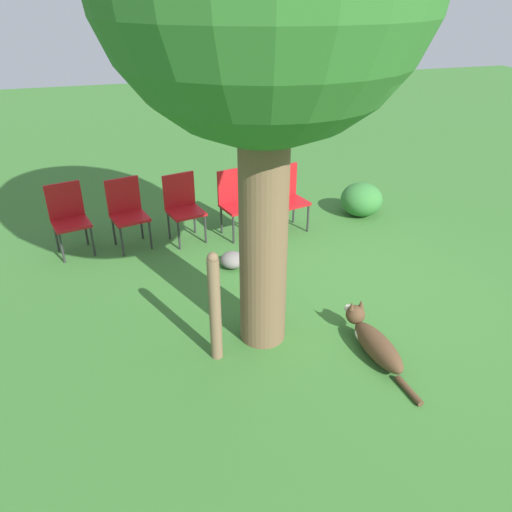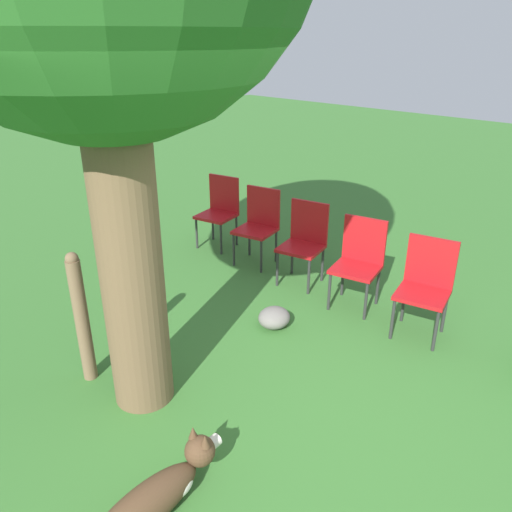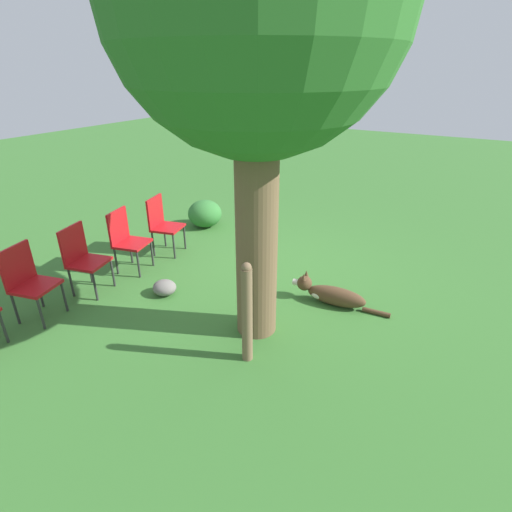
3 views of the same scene
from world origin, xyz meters
name	(u,v)px [view 2 (image 2 of 3)]	position (x,y,z in m)	size (l,w,h in m)	color
ground_plane	(257,423)	(0.00, 0.00, 0.00)	(30.00, 30.00, 0.00)	#38702D
dog	(157,495)	(-0.92, -0.09, 0.13)	(1.26, 0.28, 0.36)	#513823
fence_post	(81,317)	(-0.56, 1.34, 0.56)	(0.11, 0.11, 1.11)	brown
red_chair_0	(426,282)	(1.95, -0.24, 0.51)	(0.51, 0.53, 0.91)	#B21419
red_chair_1	(359,258)	(1.98, 0.48, 0.51)	(0.51, 0.53, 0.91)	#B21419
red_chair_2	(305,238)	(2.01, 1.21, 0.51)	(0.51, 0.53, 0.91)	#B21419
red_chair_3	(259,222)	(2.04, 1.94, 0.51)	(0.51, 0.53, 0.91)	#B21419
red_chair_4	(220,207)	(2.07, 2.67, 0.51)	(0.51, 0.53, 0.91)	#B21419
garden_rock	(274,318)	(1.05, 0.78, 0.10)	(0.31, 0.29, 0.19)	slate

